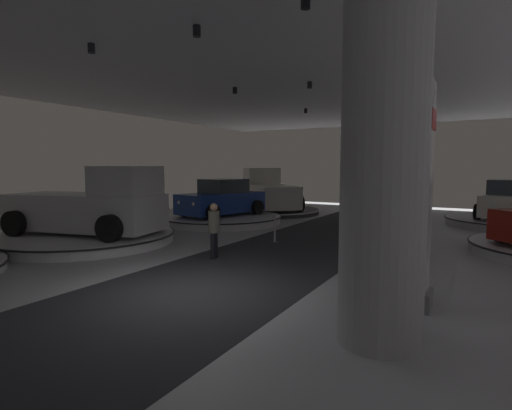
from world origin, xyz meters
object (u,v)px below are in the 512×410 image
Objects in this scene: display_platform_mid_left at (86,237)px; display_platform_far_left at (222,219)px; display_platform_deep_left at (269,211)px; pickup_truck_deep_left at (268,192)px; display_car_deep_right at (511,201)px; display_platform_deep_right at (510,222)px; pickup_truck_mid_left at (93,206)px; visitor_walking_near at (214,227)px; column_right at (384,157)px; brand_sign_pylon at (399,193)px; display_car_far_left at (222,199)px.

display_platform_far_left reaches higher than display_platform_mid_left.
pickup_truck_deep_left is (-0.22, 0.23, 1.05)m from display_platform_deep_left.
display_platform_deep_left is at bearing 83.66° from display_platform_mid_left.
pickup_truck_deep_left reaches higher than display_car_deep_right.
display_platform_deep_right is 0.93m from display_car_deep_right.
pickup_truck_mid_left is 1.00× the size of display_platform_far_left.
pickup_truck_deep_left is 11.89m from display_car_deep_right.
display_platform_mid_left is at bearing -177.33° from visitor_walking_near.
pickup_truck_mid_left is (-10.32, 3.09, -1.48)m from column_right.
brand_sign_pylon is 15.81m from pickup_truck_deep_left.
visitor_walking_near reaches higher than display_platform_deep_right.
visitor_walking_near reaches higher than display_platform_mid_left.
pickup_truck_mid_left reaches higher than display_platform_mid_left.
pickup_truck_mid_left is (-10.21, 1.28, -0.85)m from brand_sign_pylon.
column_right reaches higher than display_car_deep_right.
display_platform_far_left is 5.02m from pickup_truck_deep_left.
visitor_walking_near is at bearing -56.90° from display_platform_far_left.
display_car_deep_right is (12.90, 11.78, 0.94)m from display_platform_mid_left.
display_car_deep_right is (12.58, 11.71, -0.15)m from pickup_truck_mid_left.
display_platform_far_left is at bearing -101.75° from display_car_far_left.
visitor_walking_near is at bearing -57.07° from display_car_far_left.
display_platform_mid_left is 1.04× the size of display_platform_deep_left.
display_platform_deep_right is at bearing 2.04° from pickup_truck_deep_left.
brand_sign_pylon is (-0.11, 1.81, -0.62)m from column_right.
display_platform_far_left is at bearing -155.56° from display_car_deep_right.
display_platform_deep_left is (0.03, 4.69, -0.05)m from display_platform_far_left.
display_car_far_left reaches higher than visitor_walking_near.
display_platform_mid_left is at bearing -95.11° from pickup_truck_deep_left.
pickup_truck_deep_left is (-9.61, 14.40, -1.56)m from column_right.
column_right is 1.23× the size of display_car_far_left.
column_right is 3.46× the size of visitor_walking_near.
brand_sign_pylon is at bearing -7.17° from pickup_truck_mid_left.
display_platform_far_left is at bearing -155.44° from display_platform_deep_right.
display_platform_deep_right reaches higher than display_platform_mid_left.
display_car_far_left is 7.45m from visitor_walking_near.
brand_sign_pylon reaches higher than pickup_truck_mid_left.
visitor_walking_near is (5.26, 0.24, 0.72)m from display_platform_mid_left.
brand_sign_pylon is 0.73× the size of pickup_truck_mid_left.
brand_sign_pylon is at bearing -39.61° from display_car_far_left.
column_right is 11.34m from display_platform_mid_left.
column_right is 1.23× the size of display_car_deep_right.
display_platform_deep_left is at bearing -176.93° from display_car_deep_right.
pickup_truck_deep_left is at bearing 92.18° from display_platform_far_left.
pickup_truck_mid_left is 11.18m from display_platform_deep_left.
pickup_truck_deep_left reaches higher than display_platform_far_left.
display_car_far_left is (-9.42, 9.51, -1.64)m from column_right.
column_right reaches higher than display_platform_deep_right.
display_platform_mid_left is (-10.52, 1.21, -1.94)m from brand_sign_pylon.
display_car_deep_right is (-0.01, -0.03, 0.93)m from display_platform_deep_right.
column_right reaches higher than brand_sign_pylon.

